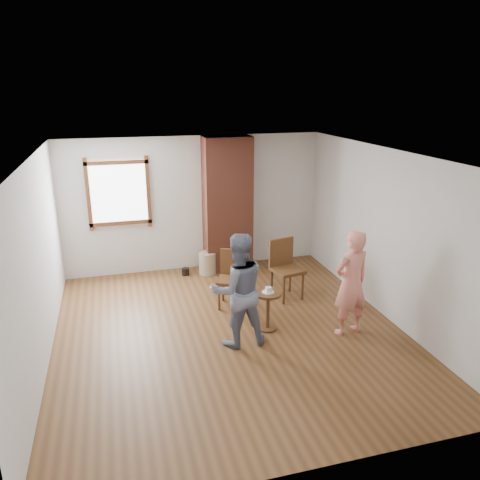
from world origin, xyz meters
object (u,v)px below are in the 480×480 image
Objects in this scene: dining_chair_right at (285,265)px; man at (238,290)px; person_pink at (351,283)px; stoneware_crock at (208,263)px; side_table at (268,304)px; dining_chair_left at (232,275)px.

dining_chair_right is 0.62× the size of man.
man reaches higher than person_pink.
stoneware_crock is 2.44m from side_table.
dining_chair_right is 1.24m from side_table.
person_pink is at bearing -20.89° from side_table.
person_pink is (1.10, -0.42, 0.39)m from side_table.
side_table is at bearing -80.14° from stoneware_crock.
dining_chair_left is (0.12, -1.44, 0.31)m from stoneware_crock.
man is at bearing -153.10° from side_table.
person_pink is (1.63, -0.15, -0.03)m from man.
person_pink reaches higher than stoneware_crock.
dining_chair_right is 1.68× the size of side_table.
man reaches higher than dining_chair_right.
side_table is 0.38× the size of person_pink.
dining_chair_right reaches higher than stoneware_crock.
person_pink is at bearing 172.43° from man.
person_pink is (1.40, -1.38, 0.27)m from dining_chair_left.
stoneware_crock is at bearing -94.57° from man.
side_table is at bearing -135.22° from dining_chair_right.
dining_chair_left is at bearing -85.06° from stoneware_crock.
person_pink is at bearing -20.94° from dining_chair_left.
dining_chair_right is (0.95, 0.08, 0.04)m from dining_chair_left.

